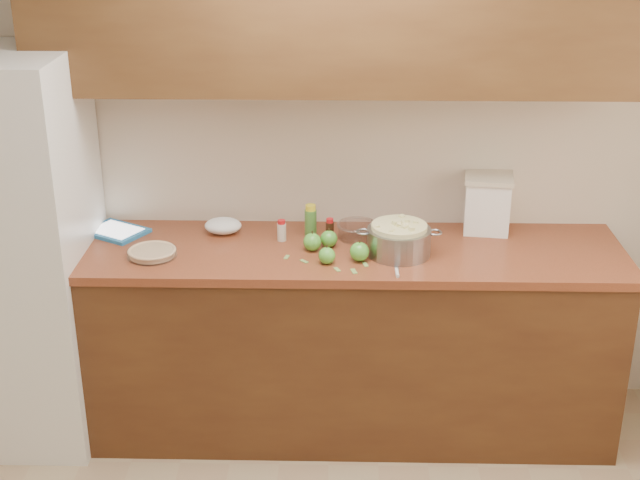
{
  "coord_description": "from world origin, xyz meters",
  "views": [
    {
      "loc": [
        0.04,
        -2.2,
        2.5
      ],
      "look_at": [
        -0.05,
        1.43,
        0.98
      ],
      "focal_mm": 50.0,
      "sensor_mm": 36.0,
      "label": 1
    }
  ],
  "objects_px": {
    "colander": "(399,240)",
    "tablet": "(116,231)",
    "pie": "(152,253)",
    "flour_canister": "(487,202)"
  },
  "relations": [
    {
      "from": "pie",
      "to": "flour_canister",
      "type": "distance_m",
      "value": 1.56
    },
    {
      "from": "pie",
      "to": "colander",
      "type": "relative_size",
      "value": 0.58
    },
    {
      "from": "colander",
      "to": "tablet",
      "type": "height_order",
      "value": "colander"
    },
    {
      "from": "colander",
      "to": "flour_canister",
      "type": "bearing_deg",
      "value": 35.1
    },
    {
      "from": "flour_canister",
      "to": "tablet",
      "type": "bearing_deg",
      "value": -177.1
    },
    {
      "from": "pie",
      "to": "colander",
      "type": "distance_m",
      "value": 1.09
    },
    {
      "from": "pie",
      "to": "colander",
      "type": "height_order",
      "value": "colander"
    },
    {
      "from": "colander",
      "to": "pie",
      "type": "bearing_deg",
      "value": -177.31
    },
    {
      "from": "tablet",
      "to": "pie",
      "type": "bearing_deg",
      "value": -19.78
    },
    {
      "from": "colander",
      "to": "tablet",
      "type": "xyz_separation_m",
      "value": [
        -1.31,
        0.21,
        -0.06
      ]
    }
  ]
}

